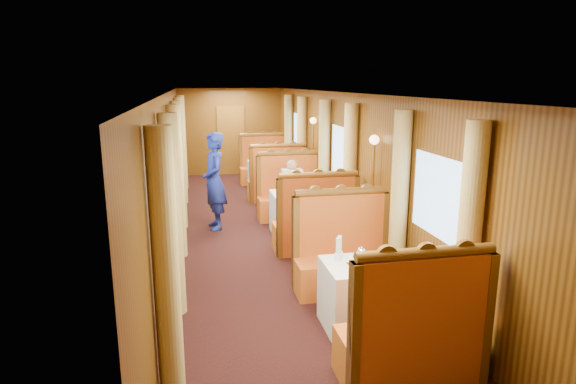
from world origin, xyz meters
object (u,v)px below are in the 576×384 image
object	(u,v)px
banquette_near_aft	(343,259)
teapot_left	(363,261)
table_far	(270,176)
banquette_far_aft	(264,167)
banquette_mid_fwd	(315,226)
banquette_far_fwd	(277,182)
banquette_mid_aft	(290,197)
passenger	(292,184)
table_near	(371,295)
banquette_near_fwd	(412,338)
rose_vase_mid	(299,182)
teapot_back	(361,257)
rose_vase_far	(269,154)
table_mid	(301,213)
tea_tray	(365,266)
steward	(214,181)
teapot_right	(375,263)
fruit_plate	(401,264)

from	to	relation	value
banquette_near_aft	teapot_left	bearing A→B (deg)	-97.85
table_far	banquette_far_aft	xyz separation A→B (m)	(0.00, 1.01, 0.05)
banquette_mid_fwd	banquette_far_fwd	bearing A→B (deg)	90.00
banquette_mid_aft	teapot_left	xyz separation A→B (m)	(-0.15, -4.61, 0.40)
banquette_far_aft	passenger	distance (m)	3.73
table_near	banquette_near_fwd	distance (m)	1.02
banquette_near_aft	rose_vase_mid	bearing A→B (deg)	90.90
teapot_back	rose_vase_far	world-z (taller)	rose_vase_far
table_mid	passenger	bearing A→B (deg)	90.00
tea_tray	rose_vase_far	xyz separation A→B (m)	(0.09, 7.05, 0.17)
banquette_near_aft	banquette_near_fwd	bearing A→B (deg)	-90.00
banquette_mid_aft	steward	xyz separation A→B (m)	(-1.50, -0.42, 0.47)
banquette_far_aft	teapot_back	xyz separation A→B (m)	(-0.13, -7.99, 0.40)
table_near	teapot_left	size ratio (longest dim) A/B	5.94
table_far	rose_vase_mid	size ratio (longest dim) A/B	2.92
banquette_near_fwd	table_far	size ratio (longest dim) A/B	1.28
banquette_far_aft	teapot_right	distance (m)	8.17
table_far	fruit_plate	world-z (taller)	fruit_plate
banquette_near_aft	teapot_back	world-z (taller)	banquette_near_aft
banquette_mid_fwd	banquette_mid_aft	distance (m)	2.03
table_near	banquette_far_aft	bearing A→B (deg)	90.00
steward	rose_vase_far	bearing A→B (deg)	143.71
fruit_plate	passenger	world-z (taller)	passenger
teapot_right	rose_vase_mid	xyz separation A→B (m)	(-0.01, 3.68, 0.12)
tea_tray	teapot_left	world-z (taller)	teapot_left
steward	banquette_mid_fwd	bearing A→B (deg)	33.85
banquette_mid_aft	steward	bearing A→B (deg)	-164.48
table_near	tea_tray	size ratio (longest dim) A/B	3.09
banquette_mid_aft	teapot_back	xyz separation A→B (m)	(-0.13, -4.49, 0.40)
table_far	teapot_back	bearing A→B (deg)	-91.07
banquette_near_aft	steward	world-z (taller)	steward
rose_vase_far	banquette_far_fwd	bearing A→B (deg)	-88.68
rose_vase_mid	banquette_mid_fwd	bearing A→B (deg)	-87.83
table_near	passenger	xyz separation A→B (m)	(-0.00, 4.29, 0.37)
rose_vase_far	passenger	bearing A→B (deg)	-89.51
banquette_near_fwd	banquette_mid_aft	size ratio (longest dim) A/B	1.00
banquette_mid_fwd	tea_tray	distance (m)	2.57
banquette_mid_fwd	teapot_right	world-z (taller)	banquette_mid_fwd
teapot_right	passenger	size ratio (longest dim) A/B	0.18
table_near	steward	xyz separation A→B (m)	(-1.50, 4.10, 0.52)
banquette_far_aft	steward	bearing A→B (deg)	-110.99
teapot_right	passenger	distance (m)	4.44
banquette_near_fwd	banquette_far_fwd	world-z (taller)	same
banquette_mid_aft	teapot_right	distance (m)	4.67
banquette_mid_fwd	rose_vase_mid	bearing A→B (deg)	92.17
fruit_plate	teapot_back	bearing A→B (deg)	158.22
table_mid	rose_vase_mid	distance (m)	0.56
teapot_back	tea_tray	bearing A→B (deg)	-76.13
table_near	banquette_mid_fwd	distance (m)	2.49
banquette_far_fwd	steward	size ratio (longest dim) A/B	0.75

